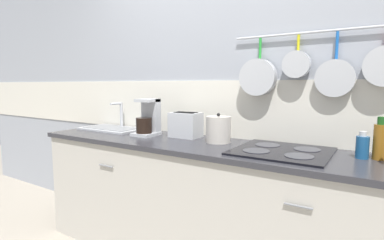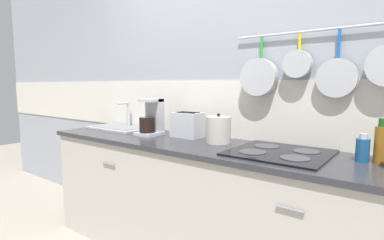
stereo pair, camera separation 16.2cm
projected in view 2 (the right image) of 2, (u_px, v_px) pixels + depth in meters
name	position (u px, v px, depth m)	size (l,w,h in m)	color
wall_back	(232.00, 89.00, 2.30)	(7.20, 0.15, 2.60)	#999EA8
cabinet_base	(206.00, 209.00, 2.13)	(2.77, 0.59, 0.86)	#B7B2A8
countertop	(206.00, 147.00, 2.07)	(2.81, 0.61, 0.03)	#2D2D33
sink_basin	(119.00, 127.00, 2.81)	(0.58, 0.33, 0.24)	#B7BABF
coffee_maker	(151.00, 120.00, 2.46)	(0.17, 0.20, 0.30)	#B7BABF
toaster	(188.00, 125.00, 2.34)	(0.25, 0.16, 0.20)	#B7BABF
kettle	(218.00, 130.00, 2.12)	(0.18, 0.18, 0.21)	beige
cooktop	(280.00, 153.00, 1.79)	(0.56, 0.53, 0.01)	black
bottle_hot_sauce	(363.00, 149.00, 1.59)	(0.07, 0.07, 0.15)	navy
bottle_vinegar	(381.00, 144.00, 1.56)	(0.07, 0.07, 0.24)	#8C5919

